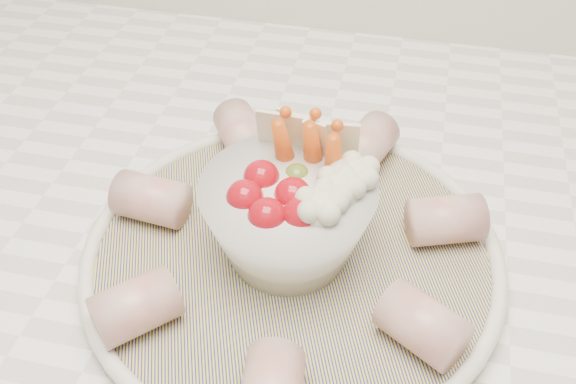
# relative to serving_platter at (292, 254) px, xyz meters

# --- Properties ---
(serving_platter) EXTENTS (0.42, 0.42, 0.02)m
(serving_platter) POSITION_rel_serving_platter_xyz_m (0.00, 0.00, 0.00)
(serving_platter) COLOR navy
(serving_platter) RESTS_ON kitchen_counter
(veggie_bowl) EXTENTS (0.13, 0.13, 0.10)m
(veggie_bowl) POSITION_rel_serving_platter_xyz_m (-0.00, -0.00, 0.04)
(veggie_bowl) COLOR silver
(veggie_bowl) RESTS_ON serving_platter
(cured_meat_rolls) EXTENTS (0.29, 0.32, 0.04)m
(cured_meat_rolls) POSITION_rel_serving_platter_xyz_m (-0.00, -0.00, 0.02)
(cured_meat_rolls) COLOR #A9504D
(cured_meat_rolls) RESTS_ON serving_platter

